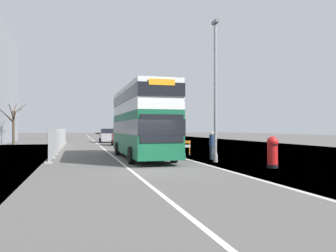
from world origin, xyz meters
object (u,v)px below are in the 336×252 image
car_oncoming_near (121,137)px  pedestrian_at_kerb (212,145)px  lamppost_foreground (215,95)px  red_pillar_postbox (272,151)px  car_receding_mid (107,136)px  double_decker_bus (142,121)px  roadworks_barrier (181,146)px

car_oncoming_near → pedestrian_at_kerb: (3.59, -19.79, -0.08)m
pedestrian_at_kerb → lamppost_foreground: bearing=-105.8°
red_pillar_postbox → car_receding_mid: size_ratio=0.39×
double_decker_bus → car_receding_mid: size_ratio=2.66×
car_oncoming_near → car_receding_mid: (-0.88, 9.26, -0.07)m
lamppost_foreground → car_oncoming_near: lamppost_foreground is taller
lamppost_foreground → car_oncoming_near: 21.99m
lamppost_foreground → pedestrian_at_kerb: bearing=74.2°
red_pillar_postbox → car_oncoming_near: car_oncoming_near is taller
double_decker_bus → car_receding_mid: 27.16m
double_decker_bus → roadworks_barrier: 4.46m
double_decker_bus → lamppost_foreground: lamppost_foreground is taller
car_oncoming_near → pedestrian_at_kerb: 20.12m
double_decker_bus → roadworks_barrier: (3.46, 2.10, -1.87)m
car_receding_mid → pedestrian_at_kerb: (4.48, -29.06, -0.01)m
roadworks_barrier → double_decker_bus: bearing=-148.7°
red_pillar_postbox → pedestrian_at_kerb: pedestrian_at_kerb is taller
red_pillar_postbox → car_receding_mid: bearing=99.4°
double_decker_bus → car_oncoming_near: 17.93m
car_oncoming_near → car_receding_mid: bearing=95.5°
double_decker_bus → red_pillar_postbox: (5.54, -7.23, -1.64)m
double_decker_bus → car_receding_mid: double_decker_bus is taller
pedestrian_at_kerb → car_receding_mid: bearing=98.8°
lamppost_foreground → car_oncoming_near: bearing=98.2°
lamppost_foreground → roadworks_barrier: (-0.39, 5.81, -3.40)m
pedestrian_at_kerb → roadworks_barrier: bearing=102.4°
double_decker_bus → car_oncoming_near: (0.76, 17.85, -1.53)m
double_decker_bus → pedestrian_at_kerb: 5.03m
lamppost_foreground → car_receding_mid: (-3.98, 30.82, -3.14)m
red_pillar_postbox → roadworks_barrier: red_pillar_postbox is taller
pedestrian_at_kerb → car_oncoming_near: bearing=100.3°
roadworks_barrier → car_receding_mid: bearing=98.2°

